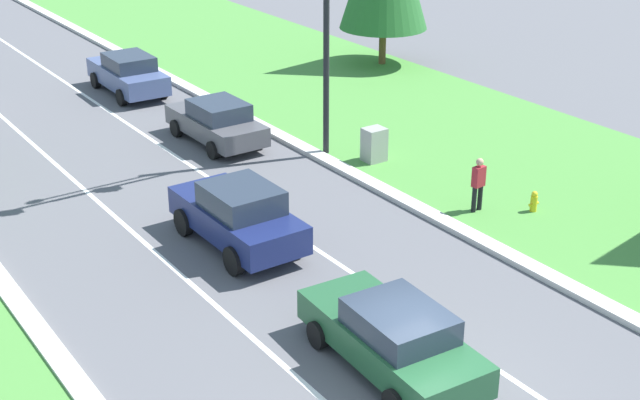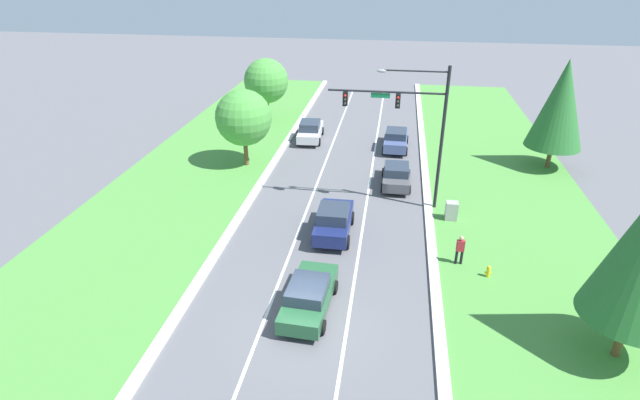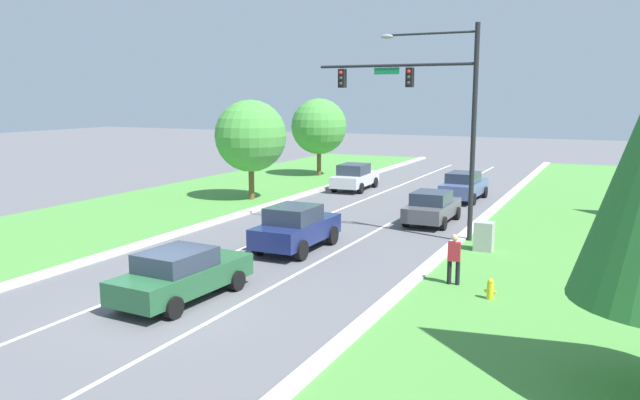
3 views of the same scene
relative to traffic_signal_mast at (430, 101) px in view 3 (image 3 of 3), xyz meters
The scene contains 17 objects.
ground_plane 13.83m from the traffic_signal_mast, 109.53° to the right, with size 160.00×160.00×0.00m, color #5B5B60.
curb_strip_right 13.22m from the traffic_signal_mast, 83.06° to the right, with size 0.50×90.00×0.15m.
curb_strip_left 16.43m from the traffic_signal_mast, 129.73° to the right, with size 0.50×90.00×0.15m.
grass_verge_right 14.76m from the traffic_signal_mast, 60.56° to the right, with size 10.00×90.00×0.08m.
lane_stripe_inner_left 14.48m from the traffic_signal_mast, 116.86° to the right, with size 0.14×81.00×0.01m.
lane_stripe_inner_right 13.39m from the traffic_signal_mast, 101.47° to the right, with size 0.14×81.00×0.01m.
traffic_signal_mast is the anchor object (origin of this frame).
navy_sedan 7.58m from the traffic_signal_mast, 133.10° to the right, with size 2.06×4.45×1.77m.
graphite_sedan 5.90m from the traffic_signal_mast, 101.38° to the left, with size 2.00×4.37×1.54m.
silver_sedan 14.78m from the traffic_signal_mast, 125.04° to the left, with size 2.18×4.77×1.68m.
forest_sedan 12.80m from the traffic_signal_mast, 110.87° to the right, with size 2.19×4.70×1.54m.
slate_blue_sedan 11.49m from the traffic_signal_mast, 94.29° to the left, with size 2.07×4.68×1.64m.
utility_cabinet 6.00m from the traffic_signal_mast, 29.05° to the right, with size 0.70×0.60×1.20m.
pedestrian 8.39m from the traffic_signal_mast, 66.87° to the right, with size 0.40×0.26×1.69m.
fire_hydrant 9.91m from the traffic_signal_mast, 61.08° to the right, with size 0.34×0.20×0.70m.
oak_near_left_tree 12.92m from the traffic_signal_mast, 157.00° to the left, with size 4.07×4.07×5.75m.
oak_far_left_tree 21.14m from the traffic_signal_mast, 128.22° to the left, with size 4.10×4.10×5.78m.
Camera 3 is at (11.32, -13.33, 5.93)m, focal length 35.00 mm.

